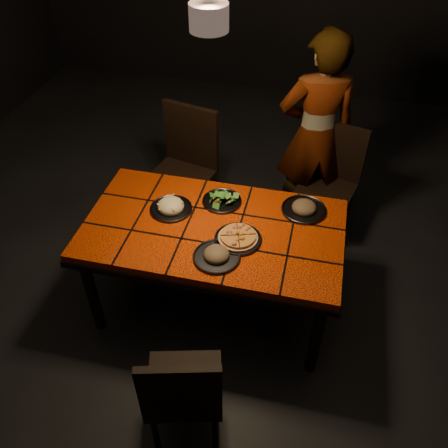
% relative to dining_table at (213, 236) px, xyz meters
% --- Properties ---
extents(room_shell, '(6.04, 7.04, 3.08)m').
position_rel_dining_table_xyz_m(room_shell, '(0.00, 0.00, 0.83)').
color(room_shell, black).
rests_on(room_shell, ground).
extents(dining_table, '(1.62, 0.92, 0.75)m').
position_rel_dining_table_xyz_m(dining_table, '(0.00, 0.00, 0.00)').
color(dining_table, '#ED3D07').
rests_on(dining_table, ground).
extents(chair_near, '(0.48, 0.48, 0.87)m').
position_rel_dining_table_xyz_m(chair_near, '(0.08, -0.97, -0.17)').
color(chair_near, black).
rests_on(chair_near, ground).
extents(chair_far_left, '(0.55, 0.55, 1.02)m').
position_rel_dining_table_xyz_m(chair_far_left, '(-0.45, 0.86, -0.09)').
color(chair_far_left, black).
rests_on(chair_far_left, ground).
extents(chair_far_right, '(0.52, 0.52, 0.93)m').
position_rel_dining_table_xyz_m(chair_far_right, '(0.69, 1.01, -0.14)').
color(chair_far_right, black).
rests_on(chair_far_right, ground).
extents(diner, '(0.69, 0.56, 1.63)m').
position_rel_dining_table_xyz_m(diner, '(0.52, 1.11, 0.14)').
color(diner, brown).
rests_on(diner, ground).
extents(pendant_lamp, '(0.18, 0.18, 1.06)m').
position_rel_dining_table_xyz_m(pendant_lamp, '(0.00, 0.00, 1.35)').
color(pendant_lamp, black).
rests_on(pendant_lamp, room_shell).
extents(plate_pizza, '(0.30, 0.30, 0.04)m').
position_rel_dining_table_xyz_m(plate_pizza, '(0.17, -0.09, 0.10)').
color(plate_pizza, '#333337').
rests_on(plate_pizza, dining_table).
extents(plate_pasta, '(0.27, 0.27, 0.09)m').
position_rel_dining_table_xyz_m(plate_pasta, '(-0.30, 0.09, 0.10)').
color(plate_pasta, '#333337').
rests_on(plate_pasta, dining_table).
extents(plate_salad, '(0.26, 0.26, 0.07)m').
position_rel_dining_table_xyz_m(plate_salad, '(-0.00, 0.24, 0.10)').
color(plate_salad, '#333337').
rests_on(plate_salad, dining_table).
extents(plate_mushroom_a, '(0.28, 0.28, 0.09)m').
position_rel_dining_table_xyz_m(plate_mushroom_a, '(0.09, -0.26, 0.10)').
color(plate_mushroom_a, '#333337').
rests_on(plate_mushroom_a, dining_table).
extents(plate_mushroom_b, '(0.29, 0.29, 0.09)m').
position_rel_dining_table_xyz_m(plate_mushroom_b, '(0.53, 0.28, 0.10)').
color(plate_mushroom_b, '#333337').
rests_on(plate_mushroom_b, dining_table).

